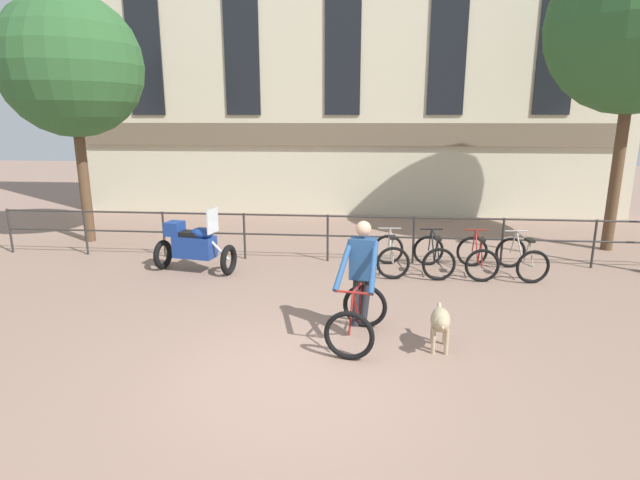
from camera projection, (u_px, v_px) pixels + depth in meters
The scene contains 12 objects.
ground_plane at pixel (293, 378), 6.11m from camera, with size 60.00×60.00×0.00m, color #8E7060.
canal_railing at pixel (328, 230), 10.97m from camera, with size 15.05×0.05×1.05m.
building_facade at pixel (344, 25), 15.33m from camera, with size 18.00×0.72×11.85m.
cyclist_with_bike at pixel (360, 288), 7.04m from camera, with size 0.88×1.27×1.70m.
dog at pixel (441, 322), 6.74m from camera, with size 0.30×0.85×0.61m.
parked_motorcycle at pixel (194, 245), 10.23m from camera, with size 1.71×0.89×1.35m.
parked_bicycle_near_lamp at pixel (391, 255), 10.29m from camera, with size 0.72×1.14×0.86m.
parked_bicycle_mid_left at pixel (433, 256), 10.21m from camera, with size 0.75×1.16×0.86m.
parked_bicycle_mid_right at pixel (477, 257), 10.12m from camera, with size 0.68×1.12×0.86m.
parked_bicycle_far_end at pixel (521, 258), 10.04m from camera, with size 0.80×1.19×0.86m.
tree_canalside_left at pixel (71, 66), 11.94m from camera, with size 3.37×3.37×6.01m.
tree_canalside_right at pixel (637, 25), 10.89m from camera, with size 3.85×3.85×7.01m.
Camera 1 is at (0.86, -5.47, 3.10)m, focal length 28.00 mm.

